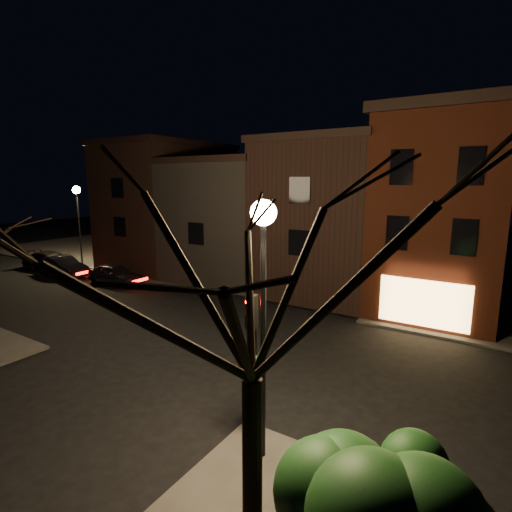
{
  "coord_description": "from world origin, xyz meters",
  "views": [
    {
      "loc": [
        10.91,
        -13.77,
        7.01
      ],
      "look_at": [
        0.12,
        3.32,
        3.2
      ],
      "focal_mm": 28.0,
      "sensor_mm": 36.0,
      "label": 1
    }
  ],
  "objects_px": {
    "traffic_signal": "(253,344)",
    "parked_car_c": "(51,261)",
    "parked_car_b": "(62,266)",
    "parked_car_a": "(115,274)",
    "street_lamp_far": "(77,204)",
    "street_lamp_near": "(263,261)",
    "bare_tree_right": "(252,236)"
  },
  "relations": [
    {
      "from": "traffic_signal",
      "to": "parked_car_c",
      "type": "xyz_separation_m",
      "value": [
        -24.85,
        9.2,
        -2.06
      ]
    },
    {
      "from": "traffic_signal",
      "to": "parked_car_b",
      "type": "xyz_separation_m",
      "value": [
        -22.39,
        8.58,
        -2.06
      ]
    },
    {
      "from": "parked_car_a",
      "to": "street_lamp_far",
      "type": "bearing_deg",
      "value": 68.8
    },
    {
      "from": "traffic_signal",
      "to": "parked_car_b",
      "type": "distance_m",
      "value": 24.06
    },
    {
      "from": "parked_car_b",
      "to": "parked_car_c",
      "type": "height_order",
      "value": "parked_car_c"
    },
    {
      "from": "street_lamp_near",
      "to": "parked_car_c",
      "type": "bearing_deg",
      "value": 159.16
    },
    {
      "from": "street_lamp_near",
      "to": "parked_car_b",
      "type": "height_order",
      "value": "street_lamp_near"
    },
    {
      "from": "parked_car_b",
      "to": "parked_car_c",
      "type": "xyz_separation_m",
      "value": [
        -2.46,
        0.61,
        0.0
      ]
    },
    {
      "from": "parked_car_a",
      "to": "parked_car_b",
      "type": "height_order",
      "value": "parked_car_b"
    },
    {
      "from": "bare_tree_right",
      "to": "parked_car_a",
      "type": "xyz_separation_m",
      "value": [
        -19.05,
        12.14,
        -5.44
      ]
    },
    {
      "from": "street_lamp_far",
      "to": "bare_tree_right",
      "type": "distance_m",
      "value": 30.32
    },
    {
      "from": "street_lamp_far",
      "to": "parked_car_b",
      "type": "bearing_deg",
      "value": -54.71
    },
    {
      "from": "bare_tree_right",
      "to": "parked_car_b",
      "type": "xyz_separation_m",
      "value": [
        -24.29,
        11.57,
        -5.4
      ]
    },
    {
      "from": "parked_car_b",
      "to": "parked_car_c",
      "type": "distance_m",
      "value": 2.54
    },
    {
      "from": "traffic_signal",
      "to": "bare_tree_right",
      "type": "relative_size",
      "value": 0.48
    },
    {
      "from": "traffic_signal",
      "to": "bare_tree_right",
      "type": "xyz_separation_m",
      "value": [
        1.9,
        -2.99,
        3.34
      ]
    },
    {
      "from": "bare_tree_right",
      "to": "parked_car_b",
      "type": "distance_m",
      "value": 27.44
    },
    {
      "from": "street_lamp_far",
      "to": "parked_car_b",
      "type": "relative_size",
      "value": 1.43
    },
    {
      "from": "street_lamp_near",
      "to": "traffic_signal",
      "type": "height_order",
      "value": "street_lamp_near"
    },
    {
      "from": "street_lamp_far",
      "to": "traffic_signal",
      "type": "bearing_deg",
      "value": -25.45
    },
    {
      "from": "street_lamp_near",
      "to": "bare_tree_right",
      "type": "bearing_deg",
      "value": -62.53
    },
    {
      "from": "street_lamp_near",
      "to": "street_lamp_far",
      "type": "bearing_deg",
      "value": 154.17
    },
    {
      "from": "traffic_signal",
      "to": "parked_car_b",
      "type": "bearing_deg",
      "value": 159.03
    },
    {
      "from": "street_lamp_near",
      "to": "traffic_signal",
      "type": "xyz_separation_m",
      "value": [
        -0.6,
        0.49,
        -2.37
      ]
    },
    {
      "from": "parked_car_a",
      "to": "parked_car_b",
      "type": "distance_m",
      "value": 5.26
    },
    {
      "from": "parked_car_c",
      "to": "street_lamp_near",
      "type": "bearing_deg",
      "value": -117.06
    },
    {
      "from": "street_lamp_near",
      "to": "street_lamp_far",
      "type": "height_order",
      "value": "same"
    },
    {
      "from": "street_lamp_far",
      "to": "bare_tree_right",
      "type": "xyz_separation_m",
      "value": [
        26.5,
        -14.7,
        0.97
      ]
    },
    {
      "from": "bare_tree_right",
      "to": "traffic_signal",
      "type": "bearing_deg",
      "value": 122.41
    },
    {
      "from": "bare_tree_right",
      "to": "street_lamp_near",
      "type": "bearing_deg",
      "value": 117.47
    },
    {
      "from": "parked_car_a",
      "to": "parked_car_c",
      "type": "height_order",
      "value": "parked_car_c"
    },
    {
      "from": "street_lamp_near",
      "to": "traffic_signal",
      "type": "distance_m",
      "value": 2.49
    }
  ]
}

